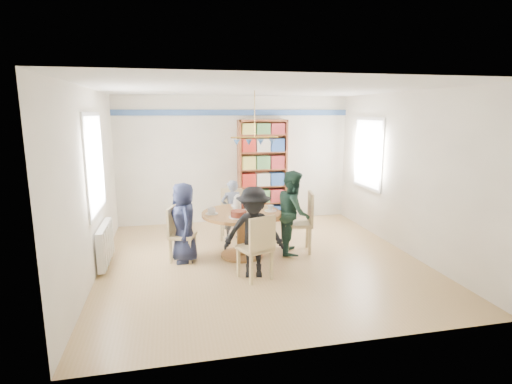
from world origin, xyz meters
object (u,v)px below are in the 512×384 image
object	(u,v)px
chair_near	(258,245)
person_right	(293,212)
dining_table	(242,224)
bookshelf	(262,172)
radiator	(105,244)
person_far	(232,210)
person_left	(184,222)
chair_right	(303,219)
chair_far	(231,211)
chair_left	(178,231)
person_near	(254,232)

from	to	relation	value
chair_near	person_right	xyz separation A→B (m)	(0.83, 1.01, 0.18)
dining_table	person_right	distance (m)	0.90
person_right	bookshelf	world-z (taller)	bookshelf
radiator	person_far	bearing A→B (deg)	23.04
dining_table	person_left	bearing A→B (deg)	-178.72
radiator	person_right	world-z (taller)	person_right
chair_right	person_left	xyz separation A→B (m)	(-2.00, -0.03, 0.07)
dining_table	bookshelf	size ratio (longest dim) A/B	0.59
person_far	person_left	bearing A→B (deg)	37.24
chair_right	radiator	bearing A→B (deg)	179.57
chair_right	chair_far	xyz separation A→B (m)	(-1.08, 1.03, -0.06)
chair_left	person_left	xyz separation A→B (m)	(0.10, -0.05, 0.16)
chair_near	chair_right	bearing A→B (deg)	45.10
chair_left	chair_right	distance (m)	2.10
radiator	dining_table	bearing A→B (deg)	-1.01
chair_right	person_far	distance (m)	1.43
chair_left	person_far	distance (m)	1.37
chair_far	person_near	world-z (taller)	person_near
chair_left	chair_near	distance (m)	1.50
dining_table	person_left	distance (m)	0.94
person_left	person_far	size ratio (longest dim) A/B	1.13
dining_table	person_far	size ratio (longest dim) A/B	1.15
person_right	person_left	bearing A→B (deg)	104.71
chair_far	person_right	world-z (taller)	person_right
chair_left	dining_table	bearing A→B (deg)	-1.68
radiator	chair_far	world-z (taller)	chair_far
bookshelf	chair_near	bearing A→B (deg)	-104.17
chair_near	person_left	distance (m)	1.40
dining_table	person_right	size ratio (longest dim) A/B	0.92
chair_right	person_far	size ratio (longest dim) A/B	0.92
chair_near	person_far	distance (m)	1.95
radiator	person_left	size ratio (longest dim) A/B	0.78
radiator	chair_far	distance (m)	2.36
chair_far	chair_near	distance (m)	2.05
bookshelf	person_far	bearing A→B (deg)	-126.73
dining_table	person_near	size ratio (longest dim) A/B	0.98
person_near	person_left	bearing A→B (deg)	149.64
person_left	chair_near	bearing A→B (deg)	34.21
person_far	chair_near	bearing A→B (deg)	82.84
chair_left	chair_near	size ratio (longest dim) A/B	0.92
person_near	chair_far	bearing A→B (deg)	101.76
person_far	dining_table	bearing A→B (deg)	81.79
person_far	person_near	bearing A→B (deg)	82.09
chair_near	person_right	distance (m)	1.32
dining_table	person_far	xyz separation A→B (m)	(-0.02, 0.94, 0.01)
radiator	person_left	distance (m)	1.25
chair_right	bookshelf	size ratio (longest dim) A/B	0.47
person_left	bookshelf	bearing A→B (deg)	129.13
radiator	bookshelf	xyz separation A→B (m)	(2.98, 2.04, 0.73)
chair_right	chair_near	distance (m)	1.44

